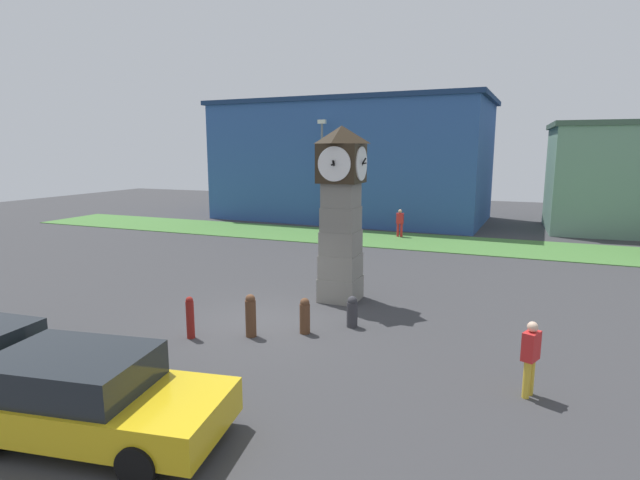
% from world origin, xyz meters
% --- Properties ---
extents(ground_plane, '(78.40, 78.40, 0.00)m').
position_xyz_m(ground_plane, '(0.00, 0.00, 0.00)').
color(ground_plane, '#38383A').
extents(clock_tower, '(1.62, 1.77, 5.61)m').
position_xyz_m(clock_tower, '(1.39, 2.89, 2.95)').
color(clock_tower, gray).
rests_on(clock_tower, ground_plane).
extents(bollard_near_tower, '(0.21, 0.21, 1.12)m').
position_xyz_m(bollard_near_tower, '(-1.11, -1.79, 0.57)').
color(bollard_near_tower, maroon).
rests_on(bollard_near_tower, ground_plane).
extents(bollard_mid_row, '(0.28, 0.28, 1.15)m').
position_xyz_m(bollard_mid_row, '(0.30, -1.10, 0.58)').
color(bollard_mid_row, brown).
rests_on(bollard_mid_row, ground_plane).
extents(bollard_far_row, '(0.28, 0.28, 0.98)m').
position_xyz_m(bollard_far_row, '(1.53, -0.35, 0.50)').
color(bollard_far_row, brown).
rests_on(bollard_far_row, ground_plane).
extents(bollard_end_row, '(0.30, 0.30, 0.88)m').
position_xyz_m(bollard_end_row, '(2.55, 0.59, 0.45)').
color(bollard_end_row, '#333338').
rests_on(bollard_end_row, ground_plane).
extents(car_by_building, '(4.84, 2.69, 1.49)m').
position_xyz_m(car_by_building, '(0.07, -6.24, 0.76)').
color(car_by_building, gold).
rests_on(car_by_building, ground_plane).
extents(pedestrian_crossing_lot, '(0.38, 0.46, 1.56)m').
position_xyz_m(pedestrian_crossing_lot, '(7.06, -1.89, 0.88)').
color(pedestrian_crossing_lot, gold).
rests_on(pedestrian_crossing_lot, ground_plane).
extents(pedestrian_by_cars, '(0.42, 0.28, 1.59)m').
position_xyz_m(pedestrian_by_cars, '(0.48, 15.42, 0.90)').
color(pedestrian_by_cars, red).
rests_on(pedestrian_by_cars, ground_plane).
extents(street_lamp_near_road, '(0.50, 0.24, 6.69)m').
position_xyz_m(street_lamp_near_road, '(-4.88, 17.00, 3.85)').
color(street_lamp_near_road, slate).
rests_on(street_lamp_near_road, ground_plane).
extents(warehouse_blue_far, '(19.32, 10.23, 8.23)m').
position_xyz_m(warehouse_blue_far, '(-4.68, 22.30, 4.12)').
color(warehouse_blue_far, '#2D5193').
rests_on(warehouse_blue_far, ground_plane).
extents(grass_verge_far, '(47.04, 5.00, 0.04)m').
position_xyz_m(grass_verge_far, '(0.11, 14.37, 0.02)').
color(grass_verge_far, '#477A38').
rests_on(grass_verge_far, ground_plane).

